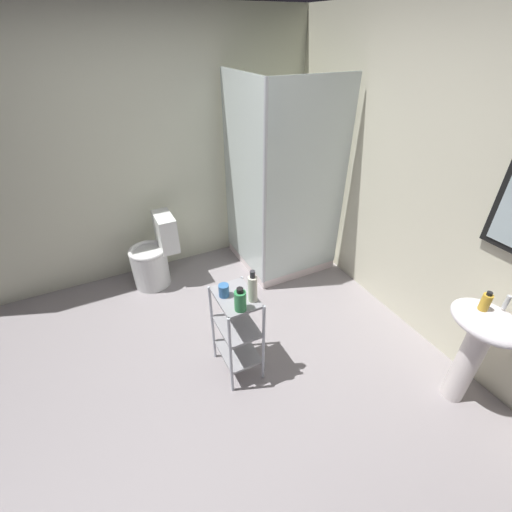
{
  "coord_description": "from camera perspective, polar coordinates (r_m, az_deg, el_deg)",
  "views": [
    {
      "loc": [
        1.65,
        -0.5,
        2.3
      ],
      "look_at": [
        -0.36,
        0.51,
        0.81
      ],
      "focal_mm": 24.27,
      "sensor_mm": 36.0,
      "label": 1
    }
  ],
  "objects": [
    {
      "name": "body_wash_bottle_green",
      "position": [
        2.27,
        -2.61,
        -7.3
      ],
      "size": [
        0.08,
        0.08,
        0.18
      ],
      "color": "#379854",
      "rests_on": "storage_cart"
    },
    {
      "name": "rinse_cup",
      "position": [
        2.4,
        -5.32,
        -5.67
      ],
      "size": [
        0.07,
        0.07,
        0.09
      ],
      "primitive_type": "cylinder",
      "color": "#3870B2",
      "rests_on": "storage_cart"
    },
    {
      "name": "pedestal_sink",
      "position": [
        2.76,
        32.77,
        -11.56
      ],
      "size": [
        0.46,
        0.37,
        0.81
      ],
      "color": "white",
      "rests_on": "ground_plane"
    },
    {
      "name": "wall_left",
      "position": [
        3.69,
        -18.4,
        15.35
      ],
      "size": [
        0.1,
        4.2,
        2.5
      ],
      "primitive_type": "cube",
      "color": "silver",
      "rests_on": "ground_plane"
    },
    {
      "name": "sink_faucet",
      "position": [
        2.69,
        35.97,
        -6.18
      ],
      "size": [
        0.03,
        0.03,
        0.1
      ],
      "primitive_type": "cylinder",
      "color": "silver",
      "rests_on": "pedestal_sink"
    },
    {
      "name": "lotion_bottle_white",
      "position": [
        2.32,
        -0.57,
        -5.29
      ],
      "size": [
        0.06,
        0.06,
        0.24
      ],
      "color": "white",
      "rests_on": "storage_cart"
    },
    {
      "name": "ground_plane",
      "position": [
        2.88,
        -6.17,
        -20.02
      ],
      "size": [
        4.2,
        4.2,
        0.02
      ],
      "primitive_type": "cube",
      "color": "gray"
    },
    {
      "name": "hand_soap_bottle",
      "position": [
        2.6,
        33.64,
        -6.29
      ],
      "size": [
        0.06,
        0.06,
        0.14
      ],
      "color": "gold",
      "rests_on": "pedestal_sink"
    },
    {
      "name": "storage_cart",
      "position": [
        2.63,
        -3.17,
        -11.71
      ],
      "size": [
        0.38,
        0.28,
        0.74
      ],
      "color": "silver",
      "rests_on": "ground_plane"
    },
    {
      "name": "wall_back",
      "position": [
        3.05,
        27.01,
        9.82
      ],
      "size": [
        4.2,
        0.14,
        2.5
      ],
      "color": "beige",
      "rests_on": "ground_plane"
    },
    {
      "name": "toilet",
      "position": [
        3.73,
        -16.45,
        -0.21
      ],
      "size": [
        0.37,
        0.49,
        0.76
      ],
      "color": "white",
      "rests_on": "ground_plane"
    },
    {
      "name": "shower_stall",
      "position": [
        3.79,
        3.53,
        4.52
      ],
      "size": [
        0.92,
        0.92,
        2.0
      ],
      "color": "white",
      "rests_on": "ground_plane"
    }
  ]
}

